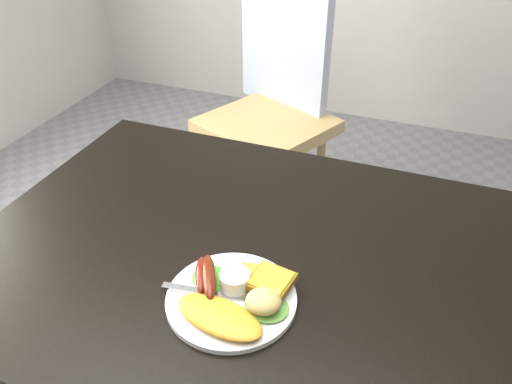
% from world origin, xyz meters
% --- Properties ---
extents(dining_table, '(1.20, 0.80, 0.04)m').
position_xyz_m(dining_table, '(0.00, 0.00, 0.73)').
color(dining_table, black).
rests_on(dining_table, ground).
extents(dining_chair, '(0.61, 0.61, 0.05)m').
position_xyz_m(dining_chair, '(-0.39, 1.06, 0.45)').
color(dining_chair, tan).
rests_on(dining_chair, ground).
extents(person, '(0.52, 0.39, 1.32)m').
position_xyz_m(person, '(0.29, 0.47, 0.66)').
color(person, navy).
rests_on(person, ground).
extents(plate, '(0.23, 0.23, 0.01)m').
position_xyz_m(plate, '(-0.03, -0.14, 0.76)').
color(plate, white).
rests_on(plate, dining_table).
extents(lettuce_left, '(0.09, 0.09, 0.01)m').
position_xyz_m(lettuce_left, '(-0.08, -0.11, 0.77)').
color(lettuce_left, green).
rests_on(lettuce_left, plate).
extents(lettuce_right, '(0.08, 0.07, 0.01)m').
position_xyz_m(lettuce_right, '(0.04, -0.14, 0.77)').
color(lettuce_right, '#569437').
rests_on(lettuce_right, plate).
extents(omelette, '(0.17, 0.10, 0.02)m').
position_xyz_m(omelette, '(-0.03, -0.19, 0.77)').
color(omelette, orange).
rests_on(omelette, plate).
extents(sausage_a, '(0.06, 0.09, 0.02)m').
position_xyz_m(sausage_a, '(-0.09, -0.12, 0.78)').
color(sausage_a, maroon).
rests_on(sausage_a, lettuce_left).
extents(sausage_b, '(0.08, 0.11, 0.03)m').
position_xyz_m(sausage_b, '(-0.08, -0.12, 0.78)').
color(sausage_b, '#5F230A').
rests_on(sausage_b, lettuce_left).
extents(ramekin, '(0.06, 0.06, 0.03)m').
position_xyz_m(ramekin, '(-0.03, -0.11, 0.78)').
color(ramekin, white).
rests_on(ramekin, plate).
extents(toast_a, '(0.08, 0.08, 0.01)m').
position_xyz_m(toast_a, '(-0.00, -0.08, 0.77)').
color(toast_a, '#97522D').
rests_on(toast_a, plate).
extents(toast_b, '(0.08, 0.08, 0.01)m').
position_xyz_m(toast_b, '(0.03, -0.10, 0.78)').
color(toast_b, brown).
rests_on(toast_b, toast_a).
extents(potato_salad, '(0.06, 0.06, 0.03)m').
position_xyz_m(potato_salad, '(0.03, -0.15, 0.79)').
color(potato_salad, '#C5B78A').
rests_on(potato_salad, lettuce_right).
extents(fork, '(0.17, 0.04, 0.00)m').
position_xyz_m(fork, '(-0.07, -0.14, 0.76)').
color(fork, '#ADAFB7').
rests_on(fork, plate).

